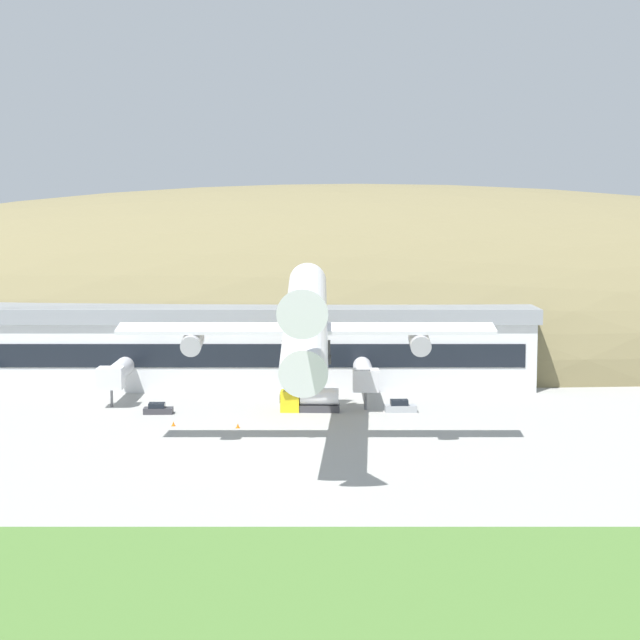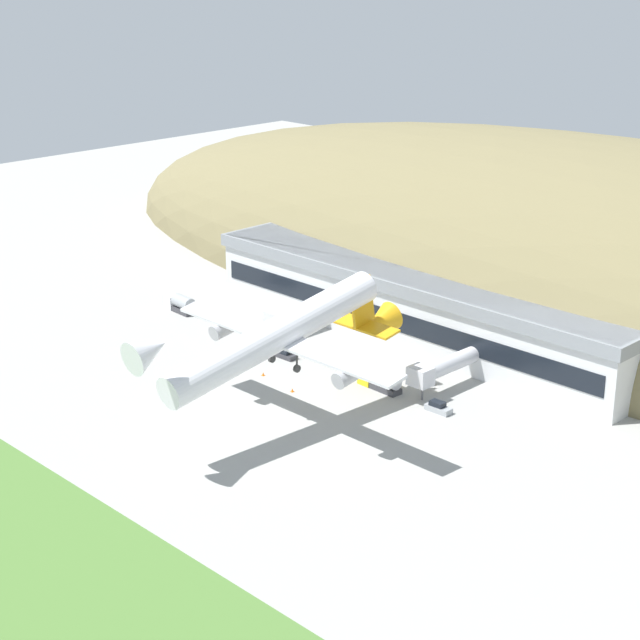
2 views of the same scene
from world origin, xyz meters
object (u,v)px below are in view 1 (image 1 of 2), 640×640
object	(u,v)px
jetway_0	(111,373)
service_car_0	(153,409)
terminal_building	(239,338)
cargo_airplane	(301,322)
service_car_1	(395,407)
jetway_1	(359,374)
traffic_cone_0	(233,426)
fuel_truck	(305,400)
traffic_cone_1	(168,424)

from	to	relation	value
jetway_0	service_car_0	xyz separation A→B (m)	(6.86, -8.08, -3.41)
terminal_building	service_car_0	size ratio (longest dim) A/B	22.67
terminal_building	service_car_0	xyz separation A→B (m)	(-9.50, -23.75, -6.26)
terminal_building	cargo_airplane	size ratio (longest dim) A/B	1.79
jetway_0	service_car_1	bearing A→B (deg)	-10.22
jetway_1	service_car_1	bearing A→B (deg)	-53.10
traffic_cone_0	service_car_0	bearing A→B (deg)	140.87
service_car_1	traffic_cone_0	size ratio (longest dim) A/B	7.17
traffic_cone_0	jetway_0	bearing A→B (deg)	136.37
jetway_1	fuel_truck	size ratio (longest dim) A/B	1.81
traffic_cone_0	service_car_1	bearing A→B (deg)	26.40
traffic_cone_1	service_car_0	bearing A→B (deg)	111.42
jetway_0	fuel_truck	size ratio (longest dim) A/B	1.58
jetway_0	fuel_truck	bearing A→B (deg)	-14.08
jetway_1	service_car_0	distance (m)	28.14
jetway_1	traffic_cone_1	bearing A→B (deg)	-148.03
cargo_airplane	traffic_cone_0	distance (m)	19.11
traffic_cone_1	jetway_0	bearing A→B (deg)	121.98
traffic_cone_1	terminal_building	bearing A→B (deg)	78.49
fuel_truck	traffic_cone_0	world-z (taller)	fuel_truck
jetway_0	cargo_airplane	xyz separation A→B (m)	(26.30, -27.28, 10.08)
traffic_cone_0	traffic_cone_1	distance (m)	8.05
jetway_1	traffic_cone_1	world-z (taller)	jetway_1
service_car_1	traffic_cone_0	distance (m)	22.82
service_car_0	service_car_1	world-z (taller)	service_car_1
jetway_1	cargo_airplane	world-z (taller)	cargo_airplane
terminal_building	service_car_0	distance (m)	26.33
cargo_airplane	service_car_0	xyz separation A→B (m)	(-19.44, 19.20, -13.49)
jetway_0	service_car_0	size ratio (longest dim) A/B	3.25
terminal_building	service_car_1	xyz separation A→B (m)	(21.98, -22.58, -6.18)
fuel_truck	traffic_cone_1	xyz separation A→B (m)	(-16.63, -9.24, -1.22)
cargo_airplane	service_car_0	distance (m)	30.47
cargo_airplane	service_car_1	world-z (taller)	cargo_airplane
terminal_building	jetway_1	world-z (taller)	terminal_building
cargo_airplane	traffic_cone_0	size ratio (longest dim) A/B	83.35
traffic_cone_1	cargo_airplane	bearing A→B (deg)	-34.80
cargo_airplane	service_car_1	distance (m)	27.19
jetway_1	cargo_airplane	distance (m)	29.18
jetway_0	traffic_cone_0	xyz separation A→B (m)	(17.90, -17.06, -3.71)
terminal_building	service_car_1	distance (m)	32.12
service_car_0	cargo_airplane	bearing A→B (deg)	-44.65
jetway_1	fuel_truck	xyz separation A→B (m)	(-7.31, -5.70, -2.49)
fuel_truck	service_car_0	bearing A→B (deg)	-175.89
cargo_airplane	fuel_truck	size ratio (longest dim) A/B	6.17
terminal_building	cargo_airplane	distance (m)	44.67
service_car_1	fuel_truck	world-z (taller)	fuel_truck
jetway_0	jetway_1	size ratio (longest dim) A/B	0.87
service_car_1	traffic_cone_0	xyz separation A→B (m)	(-20.44, -10.15, -0.39)
terminal_building	jetway_1	bearing A→B (deg)	-43.52
cargo_airplane	jetway_0	bearing A→B (deg)	133.95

